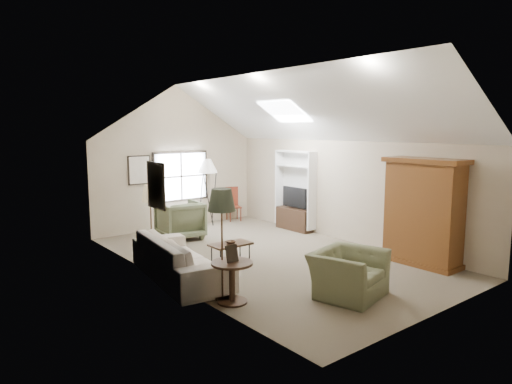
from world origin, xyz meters
TOP-DOWN VIEW (x-y plane):
  - room_shell at (0.00, 0.00)m, footprint 5.01×8.01m
  - window at (0.10, 3.96)m, footprint 1.72×0.08m
  - skylight at (1.30, 0.90)m, footprint 0.80×1.20m
  - wall_art at (-1.88, 1.94)m, footprint 1.97×3.71m
  - armoire at (2.18, -2.40)m, footprint 0.60×1.50m
  - tv_alcove at (2.34, 1.60)m, footprint 0.32×1.30m
  - media_console at (2.32, 1.60)m, footprint 0.34×1.18m
  - tv_panel at (2.32, 1.60)m, footprint 0.05×0.90m
  - sofa at (-2.20, -0.07)m, footprint 1.42×2.83m
  - armchair_near at (-0.44, -2.64)m, footprint 1.40×1.29m
  - armchair_far at (-0.67, 2.67)m, footprint 1.13×1.16m
  - coffee_table at (-0.93, 0.08)m, footprint 0.87×0.50m
  - bowl at (-0.93, 0.08)m, footprint 0.21×0.21m
  - side_table at (-2.15, -1.67)m, footprint 0.77×0.77m
  - side_chair at (1.76, 3.70)m, footprint 0.50×0.50m
  - tripod_lamp at (0.83, 3.70)m, footprint 0.60×0.60m
  - dark_lamp at (-2.20, -1.47)m, footprint 0.51×0.51m
  - tan_lamp at (-2.20, 1.13)m, footprint 0.38×0.38m

SIDE VIEW (x-z plane):
  - coffee_table at x=-0.93m, z-range 0.00..0.44m
  - media_console at x=2.32m, z-range 0.00..0.60m
  - side_table at x=-2.15m, z-range 0.00..0.68m
  - armchair_near at x=-0.44m, z-range 0.00..0.77m
  - sofa at x=-2.20m, z-range 0.00..0.79m
  - bowl at x=-0.93m, z-range 0.44..0.49m
  - armchair_far at x=-0.67m, z-range 0.00..0.96m
  - side_chair at x=1.76m, z-range 0.00..1.02m
  - tan_lamp at x=-2.20m, z-range 0.00..1.70m
  - tv_panel at x=2.32m, z-range 0.65..1.20m
  - dark_lamp at x=-2.20m, z-range 0.00..1.89m
  - tripod_lamp at x=0.83m, z-range 0.00..1.96m
  - armoire at x=2.18m, z-range 0.00..2.20m
  - tv_alcove at x=2.34m, z-range 0.10..2.20m
  - window at x=0.10m, z-range 0.74..2.16m
  - wall_art at x=-1.88m, z-range 1.29..2.17m
  - room_shell at x=0.00m, z-range 1.21..5.21m
  - skylight at x=1.30m, z-range 2.96..3.48m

